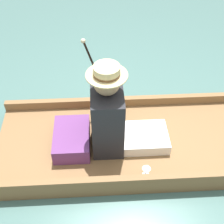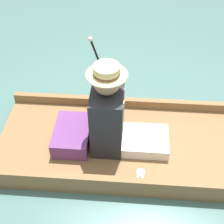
# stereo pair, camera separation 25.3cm
# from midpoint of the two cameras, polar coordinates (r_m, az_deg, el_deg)

# --- Properties ---
(ground_plane) EXTENTS (16.00, 16.00, 0.00)m
(ground_plane) POSITION_cam_midpoint_polar(r_m,az_deg,el_deg) (3.10, 0.68, -6.59)
(ground_plane) COLOR #476B66
(punt_boat) EXTENTS (1.06, 2.52, 0.21)m
(punt_boat) POSITION_cam_midpoint_polar(r_m,az_deg,el_deg) (3.05, 0.69, -5.78)
(punt_boat) COLOR brown
(punt_boat) RESTS_ON ground_plane
(seat_cushion) EXTENTS (0.47, 0.33, 0.16)m
(seat_cushion) POSITION_cam_midpoint_polar(r_m,az_deg,el_deg) (2.95, -9.80, -4.98)
(seat_cushion) COLOR #6B3875
(seat_cushion) RESTS_ON punt_boat
(seated_person) EXTENTS (0.40, 0.73, 0.89)m
(seated_person) POSITION_cam_midpoint_polar(r_m,az_deg,el_deg) (2.73, -2.27, -1.12)
(seated_person) COLOR white
(seated_person) RESTS_ON punt_boat
(teddy_bear) EXTENTS (0.27, 0.16, 0.39)m
(teddy_bear) POSITION_cam_midpoint_polar(r_m,az_deg,el_deg) (3.11, -3.58, 1.51)
(teddy_bear) COLOR tan
(teddy_bear) RESTS_ON punt_boat
(wine_glass) EXTENTS (0.07, 0.07, 0.10)m
(wine_glass) POSITION_cam_midpoint_polar(r_m,az_deg,el_deg) (2.71, 3.58, -10.75)
(wine_glass) COLOR silver
(wine_glass) RESTS_ON punt_boat
(walking_cane) EXTENTS (0.04, 0.29, 0.86)m
(walking_cane) POSITION_cam_midpoint_polar(r_m,az_deg,el_deg) (2.98, -5.34, 7.24)
(walking_cane) COLOR black
(walking_cane) RESTS_ON punt_boat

